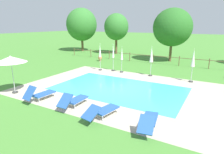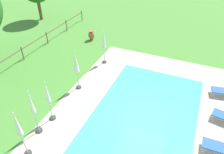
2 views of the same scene
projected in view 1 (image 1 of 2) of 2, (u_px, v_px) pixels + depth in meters
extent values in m
plane|color=#478433|center=(118.00, 89.00, 13.33)|extent=(160.00, 160.00, 0.00)
cube|color=#B2A893|center=(118.00, 89.00, 13.33)|extent=(12.96, 9.36, 0.01)
cube|color=#42CCD6|center=(118.00, 89.00, 13.33)|extent=(8.76, 5.16, 0.01)
cube|color=#C0B59F|center=(134.00, 79.00, 15.59)|extent=(9.24, 0.24, 0.01)
cube|color=#C0B59F|center=(96.00, 102.00, 11.07)|extent=(9.24, 0.24, 0.01)
cube|color=#C0B59F|center=(187.00, 101.00, 11.18)|extent=(0.24, 5.16, 0.01)
cube|color=#C0B59F|center=(68.00, 79.00, 15.48)|extent=(0.24, 5.16, 0.01)
cube|color=#2856A8|center=(44.00, 94.00, 11.48)|extent=(0.70, 1.34, 0.07)
cube|color=#2856A8|center=(29.00, 93.00, 10.66)|extent=(0.64, 0.64, 0.69)
cube|color=silver|center=(44.00, 95.00, 11.49)|extent=(0.67, 1.31, 0.04)
cylinder|color=silver|center=(49.00, 93.00, 12.10)|extent=(0.04, 0.04, 0.28)
cylinder|color=silver|center=(55.00, 95.00, 11.83)|extent=(0.04, 0.04, 0.28)
cylinder|color=silver|center=(33.00, 98.00, 11.22)|extent=(0.04, 0.04, 0.28)
cylinder|color=silver|center=(39.00, 100.00, 10.94)|extent=(0.04, 0.04, 0.28)
cube|color=#2856A8|center=(107.00, 109.00, 9.38)|extent=(0.83, 1.39, 0.07)
cube|color=#2856A8|center=(91.00, 113.00, 8.58)|extent=(0.73, 0.87, 0.47)
cube|color=silver|center=(107.00, 110.00, 9.40)|extent=(0.79, 1.36, 0.04)
cylinder|color=silver|center=(110.00, 108.00, 9.99)|extent=(0.04, 0.04, 0.28)
cylinder|color=silver|center=(118.00, 110.00, 9.68)|extent=(0.04, 0.04, 0.28)
cylinder|color=silver|center=(95.00, 115.00, 9.18)|extent=(0.04, 0.04, 0.28)
cylinder|color=silver|center=(103.00, 118.00, 8.86)|extent=(0.04, 0.04, 0.28)
cube|color=#2856A8|center=(150.00, 118.00, 8.49)|extent=(0.82, 1.39, 0.07)
cube|color=#2856A8|center=(146.00, 124.00, 7.52)|extent=(0.72, 0.84, 0.52)
cube|color=silver|center=(150.00, 119.00, 8.51)|extent=(0.78, 1.35, 0.04)
cylinder|color=silver|center=(146.00, 116.00, 9.12)|extent=(0.04, 0.04, 0.28)
cylinder|color=silver|center=(157.00, 117.00, 8.96)|extent=(0.04, 0.04, 0.28)
cylinder|color=silver|center=(141.00, 127.00, 8.12)|extent=(0.04, 0.04, 0.28)
cylinder|color=silver|center=(154.00, 129.00, 7.96)|extent=(0.04, 0.04, 0.28)
cube|color=#2856A8|center=(77.00, 99.00, 10.63)|extent=(0.63, 1.31, 0.07)
cube|color=#2856A8|center=(65.00, 101.00, 9.74)|extent=(0.61, 0.70, 0.59)
cube|color=silver|center=(77.00, 100.00, 10.65)|extent=(0.59, 1.28, 0.04)
cylinder|color=silver|center=(80.00, 98.00, 11.27)|extent=(0.04, 0.04, 0.28)
cylinder|color=silver|center=(87.00, 100.00, 11.03)|extent=(0.04, 0.04, 0.28)
cylinder|color=silver|center=(67.00, 105.00, 10.33)|extent=(0.04, 0.04, 0.28)
cylinder|color=silver|center=(75.00, 107.00, 10.10)|extent=(0.04, 0.04, 0.28)
cylinder|color=#383838|center=(15.00, 92.00, 12.53)|extent=(0.36, 0.36, 0.08)
cylinder|color=#B2B5B7|center=(13.00, 75.00, 12.22)|extent=(0.04, 0.04, 2.35)
cone|color=white|center=(11.00, 59.00, 11.96)|extent=(1.91, 1.91, 0.38)
sphere|color=white|center=(10.00, 56.00, 11.90)|extent=(0.06, 0.06, 0.06)
cylinder|color=#383838|center=(100.00, 70.00, 18.58)|extent=(0.32, 0.32, 0.08)
cylinder|color=#B2B5B7|center=(100.00, 64.00, 18.42)|extent=(0.04, 0.04, 1.30)
cone|color=white|center=(100.00, 50.00, 18.09)|extent=(0.23, 0.23, 1.18)
sphere|color=white|center=(100.00, 44.00, 17.93)|extent=(0.05, 0.05, 0.05)
cylinder|color=#383838|center=(150.00, 75.00, 16.55)|extent=(0.32, 0.32, 0.08)
cylinder|color=#B2B5B7|center=(151.00, 69.00, 16.40)|extent=(0.04, 0.04, 1.21)
cone|color=white|center=(152.00, 54.00, 16.07)|extent=(0.30, 0.30, 1.27)
sphere|color=white|center=(152.00, 46.00, 15.90)|extent=(0.05, 0.05, 0.05)
cylinder|color=#383838|center=(191.00, 81.00, 14.83)|extent=(0.32, 0.32, 0.08)
cylinder|color=#B2B5B7|center=(192.00, 74.00, 14.68)|extent=(0.04, 0.04, 1.21)
cone|color=white|center=(193.00, 58.00, 14.35)|extent=(0.29, 0.29, 1.29)
sphere|color=white|center=(194.00, 49.00, 14.17)|extent=(0.05, 0.05, 0.05)
cylinder|color=#383838|center=(113.00, 70.00, 18.32)|extent=(0.32, 0.32, 0.08)
cylinder|color=#B2B5B7|center=(113.00, 64.00, 18.16)|extent=(0.04, 0.04, 1.27)
cone|color=white|center=(113.00, 51.00, 17.83)|extent=(0.21, 0.21, 1.20)
sphere|color=white|center=(113.00, 44.00, 17.67)|extent=(0.05, 0.05, 0.05)
cylinder|color=#383838|center=(122.00, 72.00, 17.79)|extent=(0.32, 0.32, 0.08)
cylinder|color=#B2B5B7|center=(122.00, 66.00, 17.64)|extent=(0.04, 0.04, 1.17)
cone|color=white|center=(122.00, 53.00, 17.33)|extent=(0.21, 0.21, 1.14)
sphere|color=white|center=(122.00, 47.00, 17.18)|extent=(0.05, 0.05, 0.05)
cylinder|color=#C67547|center=(100.00, 61.00, 23.08)|extent=(0.24, 0.24, 0.08)
ellipsoid|color=#C67547|center=(100.00, 58.00, 22.99)|extent=(0.44, 0.44, 0.60)
cylinder|color=#C67547|center=(100.00, 55.00, 22.91)|extent=(0.33, 0.33, 0.06)
cylinder|color=brown|center=(74.00, 52.00, 27.08)|extent=(0.08, 0.08, 1.05)
cylinder|color=brown|center=(91.00, 53.00, 25.73)|extent=(0.08, 0.08, 1.05)
cylinder|color=brown|center=(109.00, 55.00, 24.37)|extent=(0.08, 0.08, 1.05)
cylinder|color=brown|center=(130.00, 57.00, 23.02)|extent=(0.08, 0.08, 1.05)
cylinder|color=brown|center=(153.00, 59.00, 21.67)|extent=(0.08, 0.08, 1.05)
cylinder|color=brown|center=(179.00, 61.00, 20.31)|extent=(0.08, 0.08, 1.05)
cylinder|color=brown|center=(209.00, 64.00, 18.96)|extent=(0.08, 0.08, 1.05)
cube|color=brown|center=(153.00, 56.00, 21.58)|extent=(22.65, 0.05, 0.05)
cylinder|color=brown|center=(171.00, 52.00, 22.72)|extent=(0.29, 0.29, 2.29)
ellipsoid|color=#286623|center=(172.00, 27.00, 21.99)|extent=(4.37, 4.37, 4.27)
cylinder|color=brown|center=(116.00, 45.00, 28.44)|extent=(0.33, 0.33, 2.44)
ellipsoid|color=#33752D|center=(116.00, 27.00, 27.74)|extent=(3.47, 3.47, 3.75)
cylinder|color=brown|center=(82.00, 44.00, 31.32)|extent=(0.35, 0.35, 2.25)
ellipsoid|color=#33752D|center=(82.00, 25.00, 30.52)|extent=(4.75, 4.75, 5.04)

